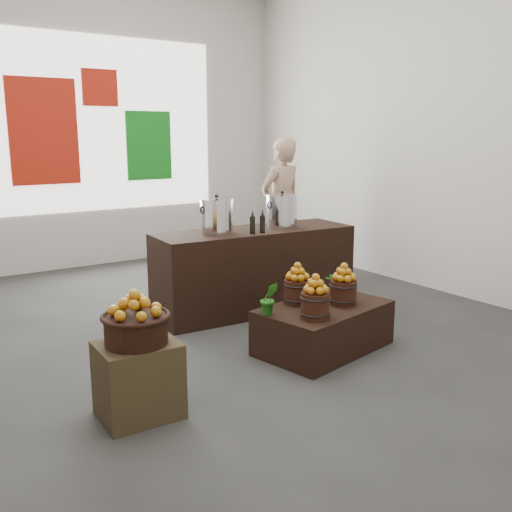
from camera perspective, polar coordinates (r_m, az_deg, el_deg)
ground at (r=5.57m, az=-3.93°, el=-7.55°), size 7.00×7.00×0.00m
back_wall at (r=8.46m, az=-16.54°, el=12.50°), size 6.00×0.04×4.00m
back_opening at (r=8.54m, az=-14.54°, el=12.60°), size 3.20×0.02×2.40m
deco_red_left at (r=8.26m, az=-20.47°, el=11.57°), size 0.90×0.04×1.40m
deco_green_right at (r=8.75m, az=-10.66°, el=10.79°), size 0.70×0.04×1.00m
deco_red_upper at (r=8.52m, az=-15.36°, el=15.93°), size 0.50×0.04×0.50m
crate at (r=3.98m, az=-11.67°, el=-12.04°), size 0.53×0.44×0.52m
wicker_basket at (r=3.85m, az=-11.89°, el=-7.23°), size 0.41×0.41×0.19m
apples_in_basket at (r=3.79m, az=-12.01°, el=-4.65°), size 0.32×0.32×0.17m
display_table at (r=5.09m, az=6.79°, el=-7.11°), size 1.27×0.92×0.40m
apple_bucket_front_left at (r=4.66m, az=5.93°, el=-4.96°), size 0.23×0.23×0.21m
apples_in_bucket_front_left at (r=4.61m, az=5.98°, el=-2.77°), size 0.17×0.17×0.16m
apple_bucket_front_right at (r=5.07m, az=8.73°, el=-3.63°), size 0.23×0.23×0.21m
apples_in_bucket_front_right at (r=5.02m, az=8.79°, el=-1.60°), size 0.17×0.17×0.16m
apple_bucket_rear at (r=5.05m, az=4.15°, el=-3.59°), size 0.23×0.23×0.21m
apples_in_bucket_rear at (r=5.00m, az=4.18°, el=-1.55°), size 0.17×0.17×0.16m
herb_garnish_right at (r=5.35m, az=8.09°, el=-2.58°), size 0.28×0.27×0.25m
herb_garnish_left at (r=4.72m, az=1.33°, el=-4.27°), size 0.19×0.17×0.28m
counter at (r=6.12m, az=-0.16°, el=-1.41°), size 2.20×0.84×0.88m
stock_pot_left at (r=5.80m, az=-3.94°, el=3.91°), size 0.33×0.33×0.33m
stock_pot_center at (r=6.18m, az=2.59°, el=4.44°), size 0.33×0.33×0.33m
oil_cruets at (r=5.83m, az=0.89°, el=3.54°), size 0.16×0.07×0.24m
shopper at (r=7.70m, az=2.53°, el=4.95°), size 0.72×0.52×1.83m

